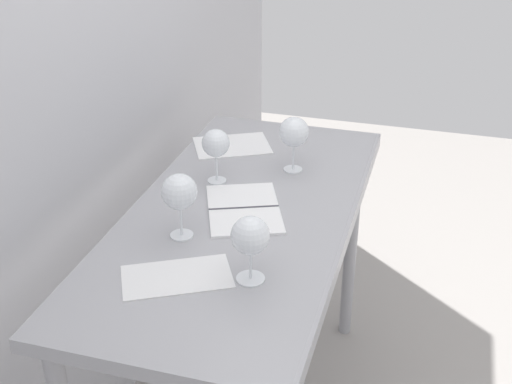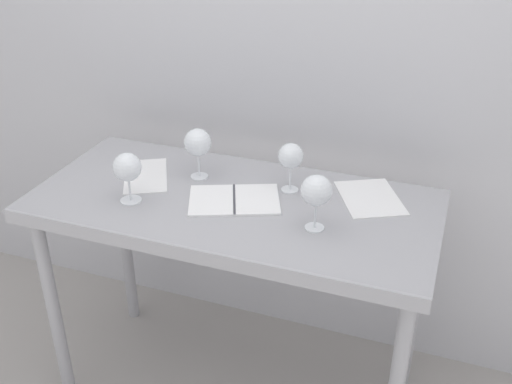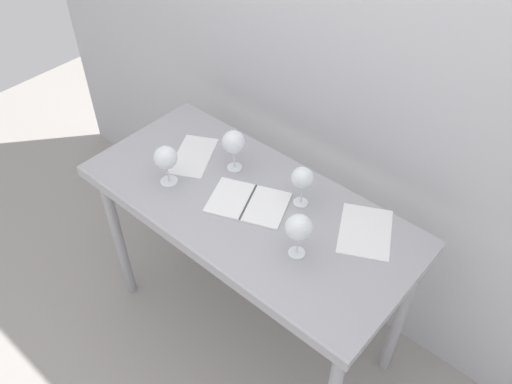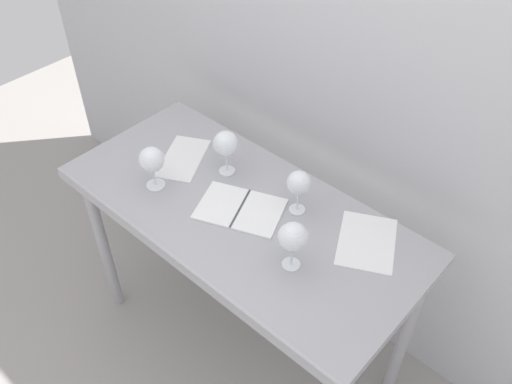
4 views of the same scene
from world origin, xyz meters
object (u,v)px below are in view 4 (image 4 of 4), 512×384
at_px(wine_glass_far_right, 299,184).
at_px(tasting_sheet_upper, 367,241).
at_px(open_notebook, 240,209).
at_px(wine_glass_near_right, 293,238).
at_px(wine_glass_near_left, 152,160).
at_px(wine_glass_far_left, 226,144).
at_px(tasting_sheet_lower, 183,158).

xyz_separation_m(wine_glass_far_right, tasting_sheet_upper, (0.28, 0.04, -0.13)).
distance_m(wine_glass_far_right, open_notebook, 0.24).
bearing_deg(wine_glass_near_right, wine_glass_near_left, -176.09).
xyz_separation_m(wine_glass_near_left, wine_glass_far_left, (0.15, 0.24, 0.01)).
height_order(wine_glass_far_right, tasting_sheet_upper, wine_glass_far_right).
bearing_deg(open_notebook, wine_glass_far_left, 124.37).
height_order(wine_glass_near_left, tasting_sheet_upper, wine_glass_near_left).
xyz_separation_m(wine_glass_far_right, tasting_sheet_lower, (-0.53, -0.08, -0.13)).
height_order(wine_glass_far_left, open_notebook, wine_glass_far_left).
bearing_deg(open_notebook, wine_glass_far_right, 19.37).
xyz_separation_m(wine_glass_near_right, wine_glass_near_left, (-0.64, -0.04, -0.01)).
xyz_separation_m(wine_glass_far_left, wine_glass_far_right, (0.34, 0.02, -0.01)).
bearing_deg(tasting_sheet_upper, open_notebook, 174.88).
height_order(wine_glass_far_left, wine_glass_far_right, wine_glass_far_left).
distance_m(wine_glass_far_left, tasting_sheet_upper, 0.64).
relative_size(wine_glass_near_left, tasting_sheet_lower, 0.64).
height_order(wine_glass_near_left, tasting_sheet_lower, wine_glass_near_left).
xyz_separation_m(wine_glass_far_right, open_notebook, (-0.16, -0.14, -0.13)).
bearing_deg(tasting_sheet_upper, tasting_sheet_lower, 160.78).
height_order(wine_glass_near_right, wine_glass_far_left, wine_glass_far_left).
relative_size(wine_glass_near_right, wine_glass_far_left, 0.98).
relative_size(wine_glass_near_right, tasting_sheet_upper, 0.71).
height_order(wine_glass_near_left, open_notebook, wine_glass_near_left).
height_order(wine_glass_near_left, wine_glass_far_right, same).
xyz_separation_m(tasting_sheet_upper, tasting_sheet_lower, (-0.81, -0.12, 0.00)).
xyz_separation_m(wine_glass_near_left, tasting_sheet_upper, (0.77, 0.30, -0.12)).
bearing_deg(wine_glass_near_left, wine_glass_far_right, 27.92).
bearing_deg(tasting_sheet_upper, wine_glass_far_left, 157.63).
relative_size(wine_glass_far_left, wine_glass_far_right, 1.06).
relative_size(wine_glass_far_left, open_notebook, 0.52).
xyz_separation_m(wine_glass_near_left, open_notebook, (0.33, 0.12, -0.12)).
bearing_deg(tasting_sheet_lower, open_notebook, -37.47).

